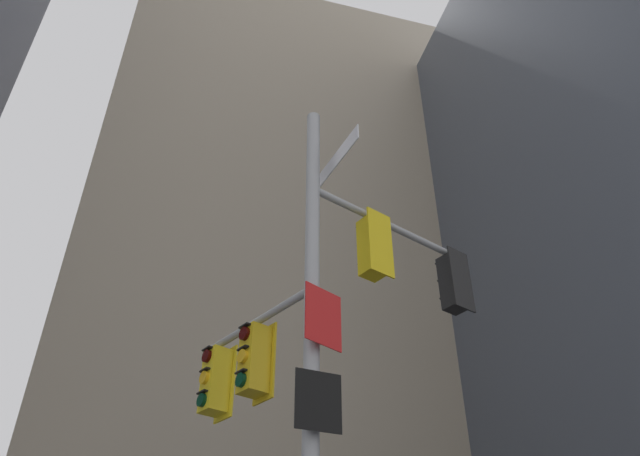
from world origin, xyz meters
The scene contains 2 objects.
building_mid_block centered at (3.01, 22.43, 16.45)m, with size 17.88×17.88×32.90m, color tan.
signal_pole_assembly centered at (0.35, 0.68, 5.23)m, with size 4.34×3.18×8.83m.
Camera 1 is at (-1.76, -6.98, 1.43)m, focal length 34.20 mm.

